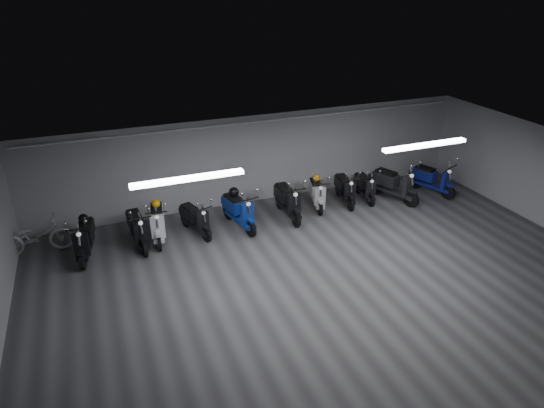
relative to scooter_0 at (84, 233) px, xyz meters
name	(u,v)px	position (x,y,z in m)	size (l,w,h in m)	color
floor	(331,283)	(5.32, -3.37, -0.68)	(14.00, 10.00, 0.01)	#3D3D3F
ceiling	(338,173)	(5.32, -3.37, 2.13)	(14.00, 10.00, 0.01)	gray
back_wall	(259,159)	(5.32, 1.63, 0.72)	(14.00, 0.01, 2.80)	#9E9EA1
front_wall	(508,396)	(5.32, -8.38, 0.72)	(14.00, 0.01, 2.80)	#9E9EA1
fluor_strip_left	(188,179)	(2.32, -2.37, 2.06)	(2.40, 0.18, 0.08)	white
fluor_strip_right	(425,145)	(8.32, -2.37, 2.06)	(2.40, 0.18, 0.08)	white
conduit	(259,121)	(5.32, 1.55, 1.94)	(0.05, 0.05, 13.60)	white
scooter_0	(84,233)	(0.00, 0.00, 0.00)	(0.60, 1.81, 1.35)	black
scooter_1	(137,223)	(1.33, 0.06, 0.00)	(0.60, 1.81, 1.35)	black
scooter_2	(157,217)	(1.88, 0.22, 0.01)	(0.61, 1.83, 1.36)	silver
scooter_3	(195,214)	(2.90, 0.13, -0.06)	(0.55, 1.65, 1.23)	black
scooter_4	(239,205)	(4.14, 0.06, 0.02)	(0.63, 1.88, 1.40)	navy
scooter_5	(288,196)	(5.69, 0.15, 0.04)	(0.64, 1.91, 1.42)	black
scooter_6	(317,189)	(6.81, 0.46, -0.05)	(0.56, 1.68, 1.25)	#B8B6BB
scooter_7	(345,184)	(7.77, 0.42, -0.04)	(0.57, 1.72, 1.28)	black
scooter_8	(365,182)	(8.50, 0.42, -0.08)	(0.54, 1.61, 1.20)	black
scooter_9	(395,179)	(9.32, 0.03, 0.07)	(0.66, 1.99, 1.48)	black
bicycle	(35,233)	(-1.18, 0.64, -0.08)	(0.65, 1.83, 1.19)	silver
scooter_10	(433,174)	(10.81, 0.01, 0.01)	(0.61, 1.83, 1.37)	navy
helmet_0	(156,203)	(1.92, 0.48, 0.29)	(0.24, 0.24, 0.24)	orange
helmet_1	(316,178)	(6.87, 0.69, 0.21)	(0.23, 0.23, 0.23)	orange
helmet_2	(234,192)	(4.09, 0.32, 0.34)	(0.29, 0.29, 0.29)	black
helmet_3	(83,219)	(0.04, 0.25, 0.29)	(0.25, 0.25, 0.25)	black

